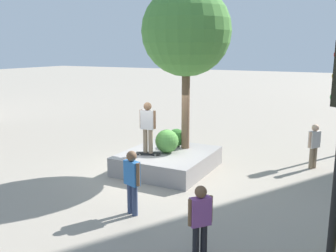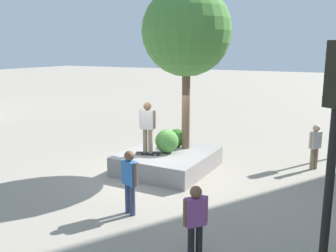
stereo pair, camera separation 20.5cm
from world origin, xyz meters
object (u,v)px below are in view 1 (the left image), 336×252
Objects in this scene: skateboarder at (148,124)px; bystander_watching at (200,218)px; pedestrian_crossing at (314,143)px; passerby_with_bag at (132,178)px; planter_ledge at (168,161)px; skateboard at (148,153)px; plaza_tree at (186,32)px.

skateboarder is 1.10× the size of bystander_watching.
pedestrian_crossing is 6.91m from passerby_with_bag.
skateboard reaches higher than planter_ledge.
passerby_with_bag is at bearing 23.33° from skateboard.
pedestrian_crossing is (-1.68, 4.06, -3.70)m from plaza_tree.
passerby_with_bag is at bearing 23.33° from skateboarder.
bystander_watching is 0.93× the size of passerby_with_bag.
skateboarder is (1.36, -0.72, -2.93)m from plaza_tree.
skateboarder reaches higher than passerby_with_bag.
plaza_tree is at bearing -152.47° from bystander_watching.
pedestrian_crossing is at bearing 119.19° from planter_ledge.
planter_ledge is 4.36m from plaza_tree.
planter_ledge is at bearing 145.11° from skateboard.
bystander_watching is 7.17m from pedestrian_crossing.
skateboard is 0.50× the size of passerby_with_bag.
bystander_watching is (4.01, 3.52, 0.20)m from skateboard.
passerby_with_bag reaches higher than pedestrian_crossing.
bystander_watching is (5.37, 2.80, -3.72)m from plaza_tree.
plaza_tree reaches higher than skateboard.
pedestrian_crossing is (-3.04, 4.78, -0.77)m from skateboarder.
pedestrian_crossing is at bearing 149.28° from passerby_with_bag.
pedestrian_crossing is at bearing 169.84° from bystander_watching.
skateboarder is at bearing -156.67° from passerby_with_bag.
planter_ledge is 3.78× the size of skateboard.
planter_ledge is 3.66m from passerby_with_bag.
pedestrian_crossing is at bearing 112.47° from plaza_tree.
plaza_tree reaches higher than skateboarder.
passerby_with_bag reaches higher than planter_ledge.
passerby_with_bag is at bearing -30.72° from pedestrian_crossing.
skateboard is 3.17m from passerby_with_bag.
planter_ledge is 1.90× the size of passerby_with_bag.
planter_ledge is 0.83m from skateboard.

